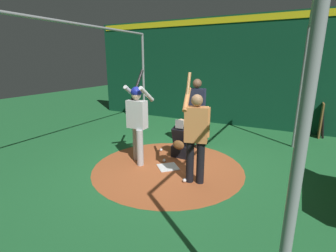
{
  "coord_description": "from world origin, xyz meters",
  "views": [
    {
      "loc": [
        4.47,
        2.34,
        2.31
      ],
      "look_at": [
        0.0,
        0.0,
        0.95
      ],
      "focal_mm": 26.53,
      "sensor_mm": 36.0,
      "label": 1
    }
  ],
  "objects": [
    {
      "name": "catcher",
      "position": [
        -0.72,
        -0.01,
        0.37
      ],
      "size": [
        0.58,
        0.4,
        0.96
      ],
      "color": "black",
      "rests_on": "ground"
    },
    {
      "name": "baseball_2",
      "position": [
        -0.23,
        -0.22,
        0.04
      ],
      "size": [
        0.07,
        0.07,
        0.07
      ],
      "primitive_type": "sphere",
      "color": "white",
      "rests_on": "dirt_circle"
    },
    {
      "name": "baseball_1",
      "position": [
        0.46,
        0.6,
        0.04
      ],
      "size": [
        0.07,
        0.07,
        0.07
      ],
      "primitive_type": "sphere",
      "color": "white",
      "rests_on": "dirt_circle"
    },
    {
      "name": "ground_plane",
      "position": [
        0.0,
        0.0,
        0.0
      ],
      "size": [
        26.76,
        26.76,
        0.0
      ],
      "primitive_type": "plane",
      "color": "#216633"
    },
    {
      "name": "cage_frame",
      "position": [
        0.0,
        0.0,
        2.18
      ],
      "size": [
        5.61,
        4.88,
        3.14
      ],
      "color": "gray",
      "rests_on": "ground"
    },
    {
      "name": "baseball_0",
      "position": [
        -0.79,
        -0.62,
        0.04
      ],
      "size": [
        0.07,
        0.07,
        0.07
      ],
      "primitive_type": "sphere",
      "color": "white",
      "rests_on": "dirt_circle"
    },
    {
      "name": "visitor",
      "position": [
        0.34,
        0.76,
        0.99
      ],
      "size": [
        0.55,
        0.56,
        2.08
      ],
      "rotation": [
        0.0,
        0.0,
        0.24
      ],
      "color": "black",
      "rests_on": "ground"
    },
    {
      "name": "dirt_circle",
      "position": [
        0.0,
        0.0,
        0.0
      ],
      "size": [
        3.28,
        3.28,
        0.01
      ],
      "primitive_type": "cylinder",
      "color": "#AD562D",
      "rests_on": "ground"
    },
    {
      "name": "back_wall",
      "position": [
        -4.43,
        0.0,
        1.88
      ],
      "size": [
        0.22,
        10.76,
        3.73
      ],
      "color": "#0C3D26",
      "rests_on": "ground"
    },
    {
      "name": "batter",
      "position": [
        0.04,
        -0.75,
        1.06
      ],
      "size": [
        0.68,
        0.49,
        2.09
      ],
      "color": "#B3B3B7",
      "rests_on": "ground"
    },
    {
      "name": "umpire",
      "position": [
        -1.47,
        0.06,
        1.04
      ],
      "size": [
        0.23,
        0.49,
        1.84
      ],
      "color": "#4C4C51",
      "rests_on": "ground"
    },
    {
      "name": "bat_rack",
      "position": [
        -4.19,
        3.08,
        0.49
      ],
      "size": [
        0.58,
        0.18,
        1.05
      ],
      "color": "olive",
      "rests_on": "ground"
    },
    {
      "name": "home_plate",
      "position": [
        0.0,
        0.0,
        0.01
      ],
      "size": [
        0.59,
        0.59,
        0.01
      ],
      "primitive_type": "cube",
      "rotation": [
        0.0,
        0.0,
        0.79
      ],
      "color": "white",
      "rests_on": "dirt_circle"
    }
  ]
}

